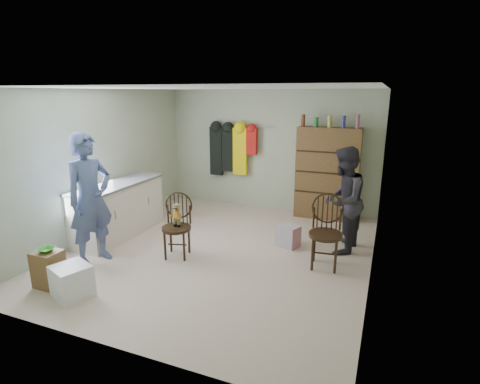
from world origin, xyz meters
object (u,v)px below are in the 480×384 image
at_px(counter, 119,209).
at_px(chair_front, 177,221).
at_px(chair_far, 326,228).
at_px(dresser, 327,173).

xyz_separation_m(counter, chair_front, (1.40, -0.36, 0.08)).
distance_m(chair_front, chair_far, 2.21).
height_order(counter, dresser, dresser).
relative_size(chair_front, dresser, 0.48).
bearing_deg(dresser, counter, -144.31).
xyz_separation_m(counter, chair_far, (3.55, 0.12, 0.10)).
relative_size(chair_front, chair_far, 0.92).
xyz_separation_m(counter, dresser, (3.20, 2.30, 0.44)).
bearing_deg(counter, chair_front, -14.55).
bearing_deg(dresser, chair_front, -124.07).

